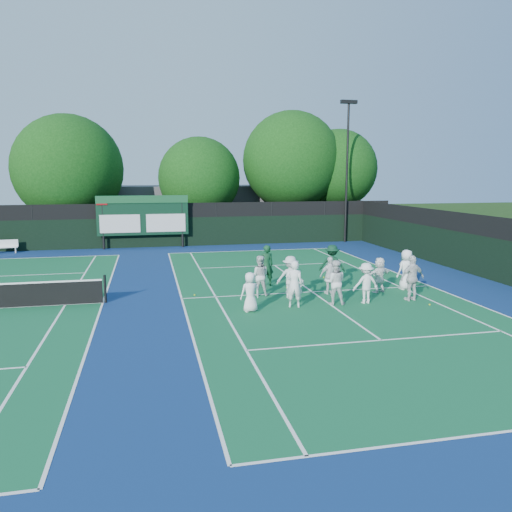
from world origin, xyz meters
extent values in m
plane|color=#18330E|center=(0.00, 0.00, 0.00)|extent=(120.00, 120.00, 0.00)
cube|color=navy|center=(-6.00, 1.00, 0.00)|extent=(34.00, 32.00, 0.01)
cube|color=#135C33|center=(0.00, 1.00, 0.01)|extent=(10.97, 23.77, 0.00)
cube|color=white|center=(0.00, -10.88, 0.01)|extent=(10.97, 0.08, 0.00)
cube|color=white|center=(0.00, 12.88, 0.01)|extent=(10.97, 0.08, 0.00)
cube|color=white|center=(-5.49, 1.00, 0.01)|extent=(0.08, 23.77, 0.00)
cube|color=white|center=(5.49, 1.00, 0.01)|extent=(0.08, 23.77, 0.00)
cube|color=white|center=(-4.12, 1.00, 0.01)|extent=(0.08, 23.77, 0.00)
cube|color=white|center=(4.12, 1.00, 0.01)|extent=(0.08, 23.77, 0.00)
cube|color=white|center=(0.00, -5.40, 0.01)|extent=(8.23, 0.08, 0.00)
cube|color=white|center=(0.00, 7.40, 0.01)|extent=(8.23, 0.08, 0.00)
cube|color=white|center=(0.00, 1.00, 0.01)|extent=(0.08, 12.80, 0.00)
cube|color=white|center=(-14.00, 12.88, 0.01)|extent=(10.97, 0.08, 0.00)
cube|color=white|center=(-8.52, 1.00, 0.01)|extent=(0.08, 23.77, 0.00)
cube|color=white|center=(-9.88, 1.00, 0.01)|extent=(0.08, 23.77, 0.00)
cube|color=black|center=(-6.00, 16.00, 1.00)|extent=(34.00, 0.08, 2.00)
cube|color=black|center=(-6.00, 16.00, 2.50)|extent=(34.00, 0.05, 1.00)
cube|color=black|center=(9.00, 1.00, 1.00)|extent=(0.08, 32.00, 2.00)
cube|color=black|center=(9.00, 1.00, 2.50)|extent=(0.05, 32.00, 1.00)
cylinder|color=black|center=(-9.60, 15.60, 1.75)|extent=(0.16, 0.16, 3.50)
cylinder|color=black|center=(-4.40, 15.60, 1.75)|extent=(0.16, 0.16, 3.50)
cube|color=black|center=(-7.00, 15.60, 2.20)|extent=(6.00, 0.15, 2.60)
cube|color=#164E28|center=(-7.00, 15.50, 3.30)|extent=(6.00, 0.05, 0.50)
cube|color=silver|center=(-8.50, 15.50, 1.70)|extent=(2.60, 0.04, 1.20)
cube|color=silver|center=(-5.50, 15.50, 1.70)|extent=(2.60, 0.04, 1.20)
cube|color=maroon|center=(-9.60, 15.50, 3.20)|extent=(0.70, 0.04, 0.50)
cube|color=#515156|center=(-2.00, 24.00, 2.00)|extent=(18.00, 6.00, 4.00)
cylinder|color=black|center=(7.50, 15.70, 5.00)|extent=(0.16, 0.16, 10.00)
cube|color=black|center=(7.50, 15.70, 10.00)|extent=(1.20, 0.30, 0.25)
cylinder|color=black|center=(-8.40, 1.00, 0.55)|extent=(0.10, 0.10, 1.10)
cube|color=white|center=(-15.50, 15.30, 0.37)|extent=(1.35, 0.51, 0.05)
cube|color=white|center=(-15.50, 15.43, 0.62)|extent=(1.32, 0.21, 0.44)
cube|color=white|center=(-14.98, 15.30, 0.18)|extent=(0.09, 0.31, 0.35)
cylinder|color=#321C0D|center=(-12.11, 19.50, 1.22)|extent=(0.44, 0.44, 2.44)
sphere|color=#0D3A0D|center=(-12.11, 19.50, 5.32)|extent=(7.68, 7.68, 7.68)
sphere|color=#0D3A0D|center=(-11.51, 19.80, 4.55)|extent=(5.38, 5.38, 5.38)
cylinder|color=#321C0D|center=(-2.78, 19.50, 1.19)|extent=(0.44, 0.44, 2.37)
sphere|color=#0D3A0D|center=(-2.78, 19.50, 4.67)|extent=(6.13, 6.13, 6.13)
sphere|color=#0D3A0D|center=(-2.18, 19.80, 4.06)|extent=(4.29, 4.29, 4.29)
cylinder|color=#321C0D|center=(4.44, 19.50, 1.58)|extent=(0.44, 0.44, 3.15)
sphere|color=#0D3A0D|center=(4.44, 19.50, 6.01)|extent=(7.62, 7.62, 7.62)
sphere|color=#0D3A0D|center=(5.04, 19.80, 5.25)|extent=(5.33, 5.33, 5.33)
cylinder|color=#321C0D|center=(8.29, 19.50, 1.52)|extent=(0.44, 0.44, 3.04)
sphere|color=#0D3A0D|center=(8.29, 19.50, 5.38)|extent=(6.23, 6.23, 6.23)
sphere|color=#0D3A0D|center=(8.89, 19.80, 4.76)|extent=(4.36, 4.36, 4.36)
sphere|color=#B4D419|center=(1.49, 3.68, 0.03)|extent=(0.07, 0.07, 0.07)
sphere|color=#B4D419|center=(3.66, -2.04, 0.03)|extent=(0.07, 0.07, 0.07)
sphere|color=#B4D419|center=(-4.93, 1.40, 0.03)|extent=(0.07, 0.07, 0.07)
sphere|color=#B4D419|center=(-0.85, 1.90, 0.03)|extent=(0.07, 0.07, 0.07)
sphere|color=#B4D419|center=(4.53, 1.11, 0.03)|extent=(0.07, 0.07, 0.07)
imported|color=white|center=(-3.18, -1.43, 0.73)|extent=(0.78, 0.58, 1.45)
imported|color=white|center=(-1.46, -1.18, 0.89)|extent=(0.74, 0.59, 1.77)
imported|color=white|center=(0.20, -1.05, 0.85)|extent=(0.99, 0.87, 1.71)
imported|color=white|center=(1.41, -1.19, 0.79)|extent=(1.04, 0.62, 1.58)
imported|color=silver|center=(3.36, -1.20, 0.90)|extent=(1.11, 0.60, 1.81)
imported|color=silver|center=(-2.31, 0.92, 0.83)|extent=(0.95, 0.83, 1.66)
imported|color=silver|center=(-1.18, 0.28, 0.85)|extent=(1.23, 0.92, 1.70)
imported|color=white|center=(0.60, 0.51, 0.79)|extent=(0.94, 0.43, 1.57)
imported|color=white|center=(2.73, 0.37, 0.75)|extent=(1.46, 0.86, 1.50)
imported|color=white|center=(4.11, 0.62, 0.87)|extent=(0.95, 0.72, 1.74)
imported|color=#103C21|center=(-1.62, 2.61, 0.92)|extent=(0.71, 0.51, 1.84)
imported|color=#0E331E|center=(1.41, 2.43, 0.89)|extent=(1.32, 1.05, 1.78)
camera|label=1|loc=(-6.71, -18.59, 4.90)|focal=35.00mm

